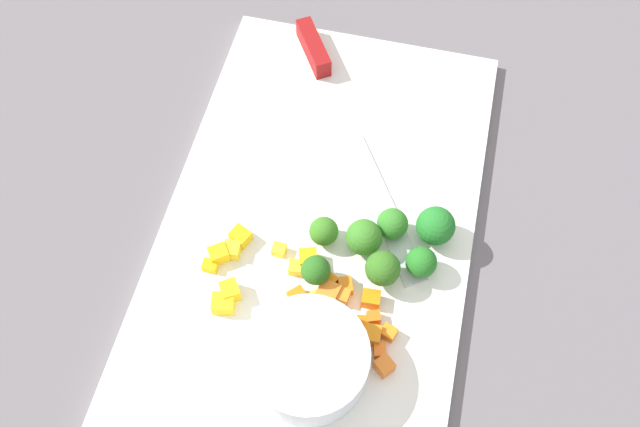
# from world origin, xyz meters

# --- Properties ---
(ground_plane) EXTENTS (4.00, 4.00, 0.00)m
(ground_plane) POSITION_xyz_m (0.00, 0.00, 0.00)
(ground_plane) COLOR slate
(cutting_board) EXTENTS (0.51, 0.31, 0.01)m
(cutting_board) POSITION_xyz_m (0.00, 0.00, 0.01)
(cutting_board) COLOR white
(cutting_board) RESTS_ON ground_plane
(prep_bowl) EXTENTS (0.11, 0.11, 0.05)m
(prep_bowl) POSITION_xyz_m (-0.15, -0.03, 0.03)
(prep_bowl) COLOR white
(prep_bowl) RESTS_ON cutting_board
(chef_knife) EXTENTS (0.30, 0.20, 0.02)m
(chef_knife) POSITION_xyz_m (0.16, 0.02, 0.02)
(chef_knife) COLOR silver
(chef_knife) RESTS_ON cutting_board
(carrot_dice_0) EXTENTS (0.01, 0.02, 0.01)m
(carrot_dice_0) POSITION_xyz_m (-0.09, -0.07, 0.02)
(carrot_dice_0) COLOR orange
(carrot_dice_0) RESTS_ON cutting_board
(carrot_dice_1) EXTENTS (0.02, 0.02, 0.02)m
(carrot_dice_1) POSITION_xyz_m (-0.11, -0.08, 0.02)
(carrot_dice_1) COLOR orange
(carrot_dice_1) RESTS_ON cutting_board
(carrot_dice_2) EXTENTS (0.02, 0.02, 0.02)m
(carrot_dice_2) POSITION_xyz_m (-0.08, -0.03, 0.02)
(carrot_dice_2) COLOR orange
(carrot_dice_2) RESTS_ON cutting_board
(carrot_dice_3) EXTENTS (0.02, 0.02, 0.01)m
(carrot_dice_3) POSITION_xyz_m (-0.07, -0.04, 0.02)
(carrot_dice_3) COLOR orange
(carrot_dice_3) RESTS_ON cutting_board
(carrot_dice_4) EXTENTS (0.02, 0.01, 0.01)m
(carrot_dice_4) POSITION_xyz_m (-0.12, -0.09, 0.02)
(carrot_dice_4) COLOR orange
(carrot_dice_4) RESTS_ON cutting_board
(carrot_dice_5) EXTENTS (0.02, 0.02, 0.01)m
(carrot_dice_5) POSITION_xyz_m (-0.08, -0.07, 0.02)
(carrot_dice_5) COLOR orange
(carrot_dice_5) RESTS_ON cutting_board
(carrot_dice_6) EXTENTS (0.02, 0.02, 0.02)m
(carrot_dice_6) POSITION_xyz_m (-0.14, -0.09, 0.02)
(carrot_dice_6) COLOR orange
(carrot_dice_6) RESTS_ON cutting_board
(carrot_dice_7) EXTENTS (0.02, 0.02, 0.01)m
(carrot_dice_7) POSITION_xyz_m (-0.07, -0.03, 0.02)
(carrot_dice_7) COLOR orange
(carrot_dice_7) RESTS_ON cutting_board
(carrot_dice_8) EXTENTS (0.02, 0.02, 0.01)m
(carrot_dice_8) POSITION_xyz_m (-0.11, -0.09, 0.02)
(carrot_dice_8) COLOR orange
(carrot_dice_8) RESTS_ON cutting_board
(carrot_dice_9) EXTENTS (0.02, 0.01, 0.01)m
(carrot_dice_9) POSITION_xyz_m (-0.08, -0.04, 0.02)
(carrot_dice_9) COLOR orange
(carrot_dice_9) RESTS_ON cutting_board
(carrot_dice_10) EXTENTS (0.02, 0.02, 0.01)m
(carrot_dice_10) POSITION_xyz_m (-0.09, 0.00, 0.02)
(carrot_dice_10) COLOR orange
(carrot_dice_10) RESTS_ON cutting_board
(carrot_dice_11) EXTENTS (0.01, 0.01, 0.01)m
(carrot_dice_11) POSITION_xyz_m (-0.10, -0.06, 0.02)
(carrot_dice_11) COLOR orange
(carrot_dice_11) RESTS_ON cutting_board
(pepper_dice_0) EXTENTS (0.02, 0.02, 0.02)m
(pepper_dice_0) POSITION_xyz_m (-0.05, -0.00, 0.02)
(pepper_dice_0) COLOR yellow
(pepper_dice_0) RESTS_ON cutting_board
(pepper_dice_1) EXTENTS (0.02, 0.02, 0.01)m
(pepper_dice_1) POSITION_xyz_m (-0.04, 0.07, 0.02)
(pepper_dice_1) COLOR yellow
(pepper_dice_1) RESTS_ON cutting_board
(pepper_dice_2) EXTENTS (0.02, 0.02, 0.02)m
(pepper_dice_2) POSITION_xyz_m (-0.10, 0.06, 0.02)
(pepper_dice_2) COLOR yellow
(pepper_dice_2) RESTS_ON cutting_board
(pepper_dice_3) EXTENTS (0.02, 0.02, 0.02)m
(pepper_dice_3) POSITION_xyz_m (-0.07, 0.09, 0.02)
(pepper_dice_3) COLOR yellow
(pepper_dice_3) RESTS_ON cutting_board
(pepper_dice_4) EXTENTS (0.01, 0.01, 0.01)m
(pepper_dice_4) POSITION_xyz_m (-0.05, 0.03, 0.02)
(pepper_dice_4) COLOR yellow
(pepper_dice_4) RESTS_ON cutting_board
(pepper_dice_5) EXTENTS (0.02, 0.02, 0.02)m
(pepper_dice_5) POSITION_xyz_m (-0.11, 0.07, 0.02)
(pepper_dice_5) COLOR yellow
(pepper_dice_5) RESTS_ON cutting_board
(pepper_dice_6) EXTENTS (0.02, 0.02, 0.01)m
(pepper_dice_6) POSITION_xyz_m (-0.06, 0.08, 0.02)
(pepper_dice_6) COLOR yellow
(pepper_dice_6) RESTS_ON cutting_board
(pepper_dice_7) EXTENTS (0.01, 0.02, 0.01)m
(pepper_dice_7) POSITION_xyz_m (-0.06, 0.01, 0.02)
(pepper_dice_7) COLOR yellow
(pepper_dice_7) RESTS_ON cutting_board
(pepper_dice_8) EXTENTS (0.01, 0.01, 0.01)m
(pepper_dice_8) POSITION_xyz_m (-0.08, 0.09, 0.02)
(pepper_dice_8) COLOR yellow
(pepper_dice_8) RESTS_ON cutting_board
(pepper_dice_9) EXTENTS (0.02, 0.02, 0.01)m
(pepper_dice_9) POSITION_xyz_m (-0.09, -0.02, 0.02)
(pepper_dice_9) COLOR yellow
(pepper_dice_9) RESTS_ON cutting_board
(broccoli_floret_0) EXTENTS (0.04, 0.04, 0.04)m
(broccoli_floret_0) POSITION_xyz_m (0.01, -0.11, 0.03)
(broccoli_floret_0) COLOR #83B556
(broccoli_floret_0) RESTS_ON cutting_board
(broccoli_floret_1) EXTENTS (0.03, 0.03, 0.04)m
(broccoli_floret_1) POSITION_xyz_m (-0.05, -0.07, 0.04)
(broccoli_floret_1) COLOR #92C164
(broccoli_floret_1) RESTS_ON cutting_board
(broccoli_floret_2) EXTENTS (0.03, 0.03, 0.04)m
(broccoli_floret_2) POSITION_xyz_m (-0.07, -0.01, 0.03)
(broccoli_floret_2) COLOR #90BB6C
(broccoli_floret_2) RESTS_ON cutting_board
(broccoli_floret_3) EXTENTS (0.03, 0.03, 0.04)m
(broccoli_floret_3) POSITION_xyz_m (-0.00, -0.07, 0.03)
(broccoli_floret_3) COLOR #8FAB5A
(broccoli_floret_3) RESTS_ON cutting_board
(broccoli_floret_4) EXTENTS (0.04, 0.04, 0.04)m
(broccoli_floret_4) POSITION_xyz_m (-0.02, -0.05, 0.03)
(broccoli_floret_4) COLOR #96B76C
(broccoli_floret_4) RESTS_ON cutting_board
(broccoli_floret_5) EXTENTS (0.03, 0.03, 0.03)m
(broccoli_floret_5) POSITION_xyz_m (-0.02, -0.01, 0.03)
(broccoli_floret_5) COLOR #8FBE63
(broccoli_floret_5) RESTS_ON cutting_board
(broccoli_floret_6) EXTENTS (0.03, 0.03, 0.03)m
(broccoli_floret_6) POSITION_xyz_m (-0.03, -0.11, 0.03)
(broccoli_floret_6) COLOR #93B357
(broccoli_floret_6) RESTS_ON cutting_board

